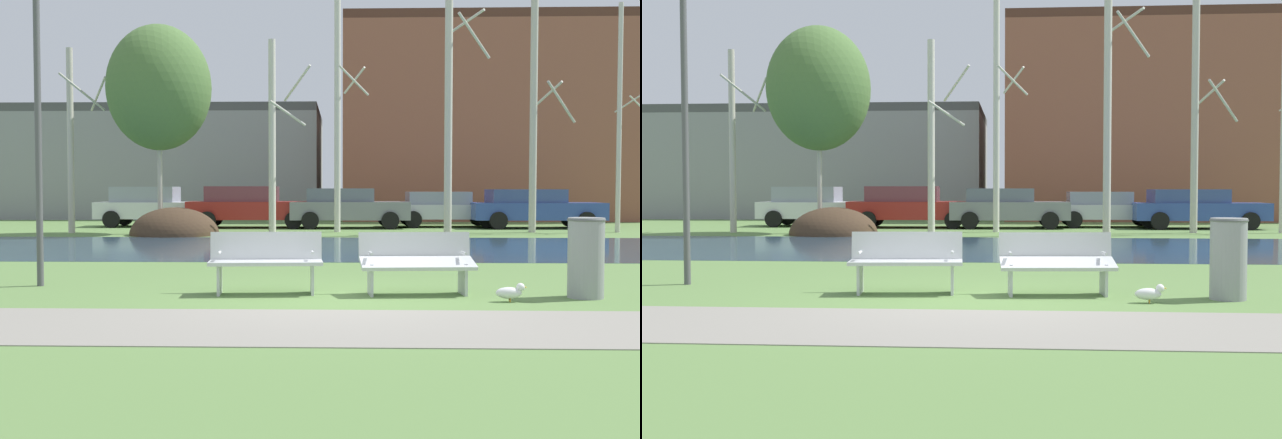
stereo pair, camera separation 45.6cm
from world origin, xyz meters
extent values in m
plane|color=#5B7F42|center=(0.00, 10.00, 0.00)|extent=(120.00, 120.00, 0.00)
cube|color=gray|center=(0.00, -1.95, 0.01)|extent=(60.00, 2.15, 0.01)
cube|color=#2D475B|center=(0.00, 8.72, 0.00)|extent=(80.00, 7.51, 0.01)
ellipsoid|color=#423021|center=(-5.33, 13.51, 0.00)|extent=(2.83, 2.56, 1.77)
cube|color=silver|center=(-1.07, 0.46, 0.45)|extent=(1.63, 0.60, 0.05)
cube|color=silver|center=(-1.09, 0.74, 0.67)|extent=(1.60, 0.21, 0.40)
cube|color=silver|center=(-1.72, 0.47, 0.23)|extent=(0.07, 0.43, 0.45)
cube|color=silver|center=(-0.42, 0.57, 0.23)|extent=(0.07, 0.43, 0.45)
cylinder|color=silver|center=(-1.72, 0.43, 0.59)|extent=(0.06, 0.28, 0.04)
cylinder|color=silver|center=(-0.41, 0.53, 0.59)|extent=(0.06, 0.28, 0.04)
cube|color=silver|center=(1.07, 0.46, 0.45)|extent=(1.63, 0.60, 0.16)
cube|color=silver|center=(1.04, 0.74, 0.67)|extent=(1.60, 0.21, 0.40)
cube|color=silver|center=(0.41, 0.47, 0.23)|extent=(0.07, 0.43, 0.45)
cube|color=silver|center=(1.71, 0.57, 0.23)|extent=(0.07, 0.43, 0.45)
cylinder|color=silver|center=(0.41, 0.43, 0.59)|extent=(0.06, 0.28, 0.04)
cylinder|color=silver|center=(1.72, 0.53, 0.59)|extent=(0.06, 0.28, 0.04)
cylinder|color=gray|center=(3.34, 0.29, 0.55)|extent=(0.48, 0.48, 1.10)
torus|color=#545557|center=(3.34, 0.29, 1.07)|extent=(0.51, 0.51, 0.04)
ellipsoid|color=white|center=(2.21, -0.11, 0.12)|extent=(0.34, 0.15, 0.15)
sphere|color=white|center=(2.36, -0.11, 0.20)|extent=(0.11, 0.11, 0.11)
cone|color=gold|center=(2.42, -0.11, 0.20)|extent=(0.06, 0.03, 0.03)
cylinder|color=gold|center=(2.23, -0.15, 0.05)|extent=(0.01, 0.01, 0.10)
cylinder|color=gold|center=(2.23, -0.08, 0.05)|extent=(0.01, 0.01, 0.10)
cylinder|color=#4C4C51|center=(-4.62, 1.28, 2.55)|extent=(0.10, 0.10, 5.11)
cylinder|color=#BCB7A8|center=(-8.96, 14.39, 3.05)|extent=(0.21, 0.21, 6.09)
cylinder|color=#BCB7A8|center=(-8.20, 14.92, 4.64)|extent=(0.99, 1.40, 1.00)
cylinder|color=#BCB7A8|center=(-8.32, 13.73, 4.57)|extent=(1.17, 1.14, 1.11)
cylinder|color=#BCB7A8|center=(-5.95, 14.16, 3.04)|extent=(0.16, 0.16, 6.08)
ellipsoid|color=#4C7038|center=(-5.95, 14.16, 4.75)|extent=(3.38, 3.38, 4.05)
cylinder|color=beige|center=(-2.38, 15.30, 3.25)|extent=(0.24, 0.24, 6.50)
cylinder|color=beige|center=(-1.57, 15.86, 5.10)|extent=(1.05, 1.48, 1.08)
cylinder|color=beige|center=(-1.81, 14.70, 3.96)|extent=(1.17, 1.14, 0.77)
cylinder|color=beige|center=(-0.17, 15.32, 4.25)|extent=(0.21, 0.21, 8.49)
cylinder|color=beige|center=(0.40, 15.72, 5.17)|extent=(0.75, 1.05, 0.80)
cylinder|color=beige|center=(0.38, 14.76, 5.04)|extent=(1.04, 1.02, 0.89)
cylinder|color=beige|center=(3.37, 13.93, 4.64)|extent=(0.25, 0.25, 9.27)
cylinder|color=beige|center=(4.01, 14.37, 6.86)|extent=(0.93, 1.31, 0.52)
cylinder|color=beige|center=(4.04, 13.23, 6.16)|extent=(1.22, 1.19, 1.23)
cylinder|color=#BCB7A8|center=(6.39, 15.26, 3.88)|extent=(0.24, 0.24, 7.77)
cylinder|color=#BCB7A8|center=(6.96, 15.66, 4.67)|extent=(0.76, 1.06, 0.80)
cylinder|color=#BCB7A8|center=(7.10, 14.53, 4.28)|extent=(1.29, 1.26, 1.25)
cube|color=silver|center=(-7.27, 18.63, 0.64)|extent=(4.33, 1.95, 0.63)
cube|color=#949AAC|center=(-7.61, 18.62, 1.25)|extent=(2.44, 1.69, 0.59)
cylinder|color=black|center=(-5.87, 19.59, 0.32)|extent=(0.64, 0.23, 0.64)
cylinder|color=black|center=(-5.83, 17.73, 0.32)|extent=(0.64, 0.23, 0.64)
cylinder|color=black|center=(-8.71, 19.52, 0.32)|extent=(0.64, 0.23, 0.64)
cylinder|color=black|center=(-8.67, 17.67, 0.32)|extent=(0.64, 0.23, 0.64)
cube|color=maroon|center=(-3.38, 17.98, 0.65)|extent=(4.82, 1.92, 0.67)
cube|color=brown|center=(-3.76, 17.97, 1.27)|extent=(2.71, 1.65, 0.57)
cylinder|color=black|center=(-1.83, 18.92, 0.32)|extent=(0.64, 0.23, 0.64)
cylinder|color=black|center=(-1.78, 17.11, 0.32)|extent=(0.64, 0.23, 0.64)
cylinder|color=black|center=(-4.98, 18.85, 0.32)|extent=(0.64, 0.23, 0.64)
cylinder|color=black|center=(-4.94, 17.04, 0.32)|extent=(0.64, 0.23, 0.64)
cube|color=slate|center=(0.26, 17.83, 0.65)|extent=(4.42, 1.93, 0.67)
cube|color=slate|center=(-0.09, 17.82, 1.23)|extent=(2.49, 1.67, 0.49)
cylinder|color=black|center=(1.68, 18.77, 0.32)|extent=(0.64, 0.23, 0.64)
cylinder|color=black|center=(1.73, 16.94, 0.32)|extent=(0.64, 0.23, 0.64)
cylinder|color=black|center=(-1.21, 18.71, 0.32)|extent=(0.64, 0.23, 0.64)
cylinder|color=black|center=(-1.17, 16.88, 0.32)|extent=(0.64, 0.23, 0.64)
cube|color=#B2B5BC|center=(3.99, 18.73, 0.60)|extent=(4.23, 1.91, 0.55)
cube|color=gray|center=(3.66, 18.72, 1.11)|extent=(2.38, 1.65, 0.48)
cylinder|color=black|center=(5.36, 19.66, 0.32)|extent=(0.64, 0.23, 0.64)
cylinder|color=black|center=(5.40, 17.85, 0.32)|extent=(0.64, 0.23, 0.64)
cylinder|color=black|center=(2.59, 19.60, 0.32)|extent=(0.64, 0.23, 0.64)
cylinder|color=black|center=(2.63, 17.79, 0.32)|extent=(0.64, 0.23, 0.64)
cube|color=#2D4793|center=(7.17, 17.94, 0.64)|extent=(4.84, 1.98, 0.63)
cube|color=#32457F|center=(6.79, 17.93, 1.20)|extent=(2.72, 1.71, 0.49)
cylinder|color=black|center=(8.74, 18.91, 0.32)|extent=(0.64, 0.23, 0.64)
cylinder|color=black|center=(8.78, 17.03, 0.32)|extent=(0.64, 0.23, 0.64)
cylinder|color=black|center=(5.57, 18.84, 0.32)|extent=(0.64, 0.23, 0.64)
cylinder|color=black|center=(5.61, 16.96, 0.32)|extent=(0.64, 0.23, 0.64)
cube|color=gray|center=(-9.37, 29.10, 2.53)|extent=(16.34, 9.58, 5.06)
cube|color=#48484B|center=(-9.37, 29.10, 5.26)|extent=(16.34, 9.58, 0.40)
cube|color=brown|center=(7.28, 27.49, 4.44)|extent=(14.57, 9.48, 8.89)
cube|color=#4E2C21|center=(7.28, 27.49, 9.09)|extent=(14.57, 9.48, 0.40)
camera|label=1|loc=(0.02, -9.95, 1.51)|focal=41.81mm
camera|label=2|loc=(0.48, -9.92, 1.51)|focal=41.81mm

